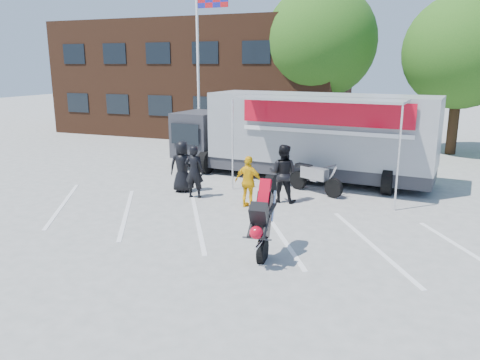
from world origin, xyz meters
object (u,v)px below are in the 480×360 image
Objects in this scene: spectator_leather_b at (194,172)px; spectator_leather_c at (283,173)px; tree_mid at (461,52)px; tree_left at (320,42)px; spectator_leather_a at (182,166)px; parked_motorcycle at (315,193)px; stunt_bike_rider at (268,251)px; transporter_truck at (305,178)px; flagpole at (203,49)px; spectator_hivis at (249,182)px.

spectator_leather_b is 0.94× the size of spectator_leather_c.
tree_left is at bearing 171.87° from tree_mid.
spectator_leather_c is (3.61, 0.06, 0.04)m from spectator_leather_a.
parked_motorcycle is at bearing -78.15° from tree_left.
stunt_bike_rider is 4.33m from spectator_leather_c.
parked_motorcycle is (0.82, -2.03, 0.00)m from transporter_truck.
flagpole reaches higher than transporter_truck.
spectator_hivis is at bearing 143.29° from spectator_leather_a.
transporter_truck is 5.72× the size of spectator_leather_a.
spectator_leather_b is at bearing -125.62° from tree_mid.
parked_motorcycle is 4.27m from spectator_leather_b.
transporter_truck is 5.00× the size of stunt_bike_rider.
stunt_bike_rider is at bearing -57.45° from flagpole.
spectator_hivis is (2.09, -0.39, -0.07)m from spectator_leather_b.
flagpole is at bearing -156.03° from tree_mid.
flagpole is 1.04× the size of tree_mid.
spectator_leather_a is at bearing -129.14° from tree_mid.
spectator_leather_b is at bearing -67.26° from flagpole.
tree_left is 13.26m from spectator_leather_a.
spectator_leather_a reaches higher than spectator_leather_b.
flagpole is 13.22m from stunt_bike_rider.
tree_left is (4.24, 6.00, 0.51)m from flagpole.
transporter_truck is 5.48× the size of spectator_leather_c.
spectator_leather_a is (-3.57, -3.48, 0.90)m from transporter_truck.
spectator_leather_c reaches higher than transporter_truck.
tree_left is 13.65m from spectator_leather_b.
tree_left is 4.78× the size of spectator_leather_a.
stunt_bike_rider is at bearing -153.39° from parked_motorcycle.
tree_mid reaches higher than stunt_bike_rider.
stunt_bike_rider is 1.16× the size of spectator_leather_b.
spectator_leather_a is at bearing -99.90° from tree_left.
tree_left is 10.47m from transporter_truck.
flagpole reaches higher than parked_motorcycle.
spectator_leather_b is at bearing -120.07° from transporter_truck.
spectator_hivis is (-1.59, -2.36, 0.81)m from parked_motorcycle.
spectator_leather_a is 1.02× the size of spectator_leather_b.
spectator_leather_b is 1.09× the size of spectator_hivis.
tree_mid is 15.01m from spectator_leather_b.
tree_mid is 4.71× the size of spectator_hivis.
spectator_hivis is at bearing -55.48° from flagpole.
parked_motorcycle is at bearing -115.86° from tree_mid.
stunt_bike_rider is (6.57, -10.30, -5.05)m from flagpole.
stunt_bike_rider is 1.10× the size of spectator_leather_c.
spectator_leather_b is at bearing 131.63° from stunt_bike_rider.
parked_motorcycle is 5.52m from stunt_bike_rider.
spectator_leather_b is (2.83, -6.75, -4.16)m from flagpole.
spectator_hivis is at bearing 112.85° from stunt_bike_rider.
spectator_leather_a reaches higher than parked_motorcycle.
stunt_bike_rider is 6.11m from spectator_leather_a.
transporter_truck is 5.07m from spectator_leather_a.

